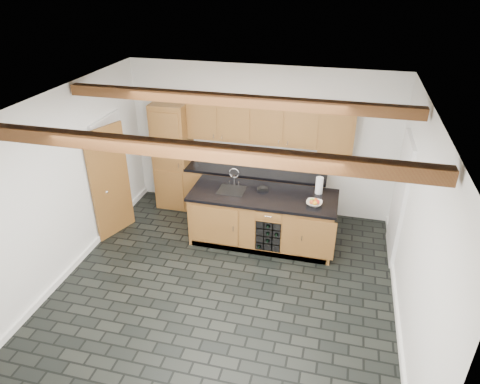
# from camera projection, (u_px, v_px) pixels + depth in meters

# --- Properties ---
(ground) EXTENTS (5.00, 5.00, 0.00)m
(ground) POSITION_uv_depth(u_px,v_px,m) (226.00, 285.00, 6.53)
(ground) COLOR black
(ground) RESTS_ON ground
(room_shell) EXTENTS (5.01, 5.00, 5.00)m
(room_shell) POSITION_uv_depth(u_px,v_px,m) (228.00, 180.00, 6.28)
(room_shell) COLOR white
(room_shell) RESTS_ON ground
(back_cabinetry) EXTENTS (3.65, 0.62, 2.20)m
(back_cabinetry) POSITION_uv_depth(u_px,v_px,m) (238.00, 165.00, 8.06)
(back_cabinetry) COLOR brown
(back_cabinetry) RESTS_ON ground
(island) EXTENTS (2.48, 0.96, 0.93)m
(island) POSITION_uv_depth(u_px,v_px,m) (263.00, 218.00, 7.34)
(island) COLOR brown
(island) RESTS_ON ground
(faucet) EXTENTS (0.45, 0.40, 0.34)m
(faucet) POSITION_uv_depth(u_px,v_px,m) (232.00, 188.00, 7.26)
(faucet) COLOR black
(faucet) RESTS_ON island
(kitchen_scale) EXTENTS (0.21, 0.15, 0.06)m
(kitchen_scale) POSITION_uv_depth(u_px,v_px,m) (263.00, 189.00, 7.25)
(kitchen_scale) COLOR black
(kitchen_scale) RESTS_ON island
(fruit_bowl) EXTENTS (0.27, 0.27, 0.06)m
(fruit_bowl) POSITION_uv_depth(u_px,v_px,m) (314.00, 203.00, 6.80)
(fruit_bowl) COLOR silver
(fruit_bowl) RESTS_ON island
(fruit_cluster) EXTENTS (0.16, 0.17, 0.07)m
(fruit_cluster) POSITION_uv_depth(u_px,v_px,m) (314.00, 201.00, 6.78)
(fruit_cluster) COLOR red
(fruit_cluster) RESTS_ON fruit_bowl
(paper_towel) EXTENTS (0.12, 0.12, 0.29)m
(paper_towel) POSITION_uv_depth(u_px,v_px,m) (319.00, 185.00, 7.10)
(paper_towel) COLOR white
(paper_towel) RESTS_ON island
(mug) EXTENTS (0.13, 0.13, 0.11)m
(mug) POSITION_uv_depth(u_px,v_px,m) (196.00, 158.00, 8.32)
(mug) COLOR white
(mug) RESTS_ON back_cabinetry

